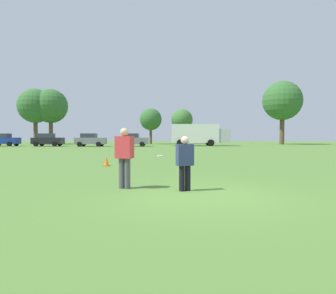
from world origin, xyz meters
TOP-DOWN VIEW (x-y plane):
  - ground_plane at (0.00, 0.00)m, footprint 157.14×157.14m
  - player_thrower at (-2.07, 0.88)m, footprint 0.54×0.41m
  - player_defender at (-0.35, 0.59)m, footprint 0.51×0.40m
  - frisbee at (-1.02, 1.06)m, footprint 0.27×0.27m
  - traffic_cone at (-4.27, 7.29)m, footprint 0.32×0.32m
  - parked_car_near_left at (-26.54, 35.07)m, footprint 4.29×2.38m
  - parked_car_mid_left at (-19.93, 34.84)m, footprint 4.29×2.38m
  - parked_car_center at (-13.69, 34.61)m, footprint 4.29×2.38m
  - parked_car_mid_right at (-7.79, 35.27)m, footprint 4.29×2.38m
  - box_truck at (1.58, 38.03)m, footprint 8.61×3.29m
  - tree_west_oak at (-26.67, 44.85)m, footprint 5.97×5.97m
  - tree_west_maple at (-24.19, 45.48)m, footprint 5.98×5.98m
  - tree_center_elm at (-6.70, 47.59)m, footprint 3.95×3.95m
  - tree_east_birch at (-1.09, 48.58)m, footprint 3.92×3.92m
  - tree_east_oak at (16.17, 46.52)m, footprint 6.69×6.69m

SIDE VIEW (x-z plane):
  - ground_plane at x=0.00m, z-range 0.00..0.00m
  - traffic_cone at x=-4.27m, z-range -0.01..0.47m
  - player_defender at x=-0.35m, z-range 0.09..1.58m
  - parked_car_near_left at x=-26.54m, z-range 0.01..1.83m
  - parked_car_mid_left at x=-19.93m, z-range 0.01..1.83m
  - parked_car_center at x=-13.69m, z-range 0.01..1.83m
  - parked_car_mid_right at x=-7.79m, z-range 0.01..1.83m
  - frisbee at x=-1.02m, z-range 0.89..0.96m
  - player_thrower at x=-2.07m, z-range 0.11..1.84m
  - box_truck at x=1.58m, z-range 0.16..3.34m
  - tree_east_birch at x=-1.09m, z-range 1.20..7.56m
  - tree_center_elm at x=-6.70m, z-range 1.21..7.62m
  - tree_west_oak at x=-26.67m, z-range 1.82..11.52m
  - tree_west_maple at x=-24.19m, z-range 1.82..11.53m
  - tree_east_oak at x=16.17m, z-range 2.04..12.91m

